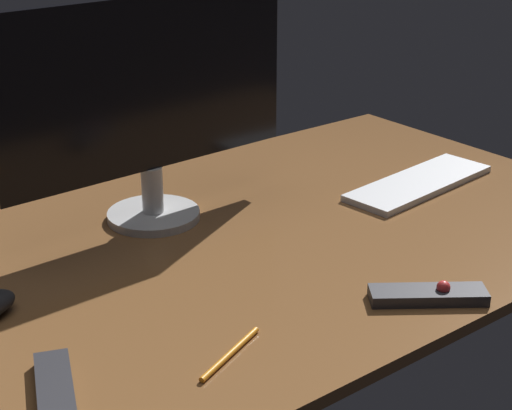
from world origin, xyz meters
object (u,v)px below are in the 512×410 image
keyboard (419,183)px  tv_remote (55,392)px  pen (230,354)px  monitor (148,102)px  media_remote (429,295)px

keyboard → tv_remote: tv_remote is taller
keyboard → pen: 72.52cm
monitor → media_remote: monitor is taller
keyboard → tv_remote: bearing=-172.7°
monitor → tv_remote: monitor is taller
media_remote → tv_remote: (-55.28, 11.95, -0.06)cm
keyboard → media_remote: 47.88cm
media_remote → pen: size_ratio=1.21×
tv_remote → pen: bearing=-82.6°
keyboard → pen: bearing=-164.2°
monitor → media_remote: bearing=-74.1°
media_remote → tv_remote: size_ratio=1.04×
monitor → keyboard: bearing=-22.2°
monitor → tv_remote: bearing=-135.9°
media_remote → pen: (-32.66, 6.20, -0.58)cm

